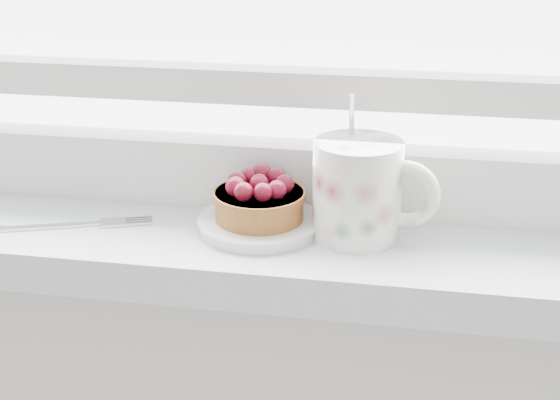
% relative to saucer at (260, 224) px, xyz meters
% --- Properties ---
extents(saucer, '(0.12, 0.12, 0.01)m').
position_rel_saucer_xyz_m(saucer, '(0.00, 0.00, 0.00)').
color(saucer, silver).
rests_on(saucer, windowsill).
extents(raspberry_tart, '(0.09, 0.09, 0.05)m').
position_rel_saucer_xyz_m(raspberry_tart, '(-0.00, 0.00, 0.03)').
color(raspberry_tart, brown).
rests_on(raspberry_tart, saucer).
extents(floral_mug, '(0.13, 0.10, 0.14)m').
position_rel_saucer_xyz_m(floral_mug, '(0.10, 0.00, 0.04)').
color(floral_mug, white).
rests_on(floral_mug, windowsill).
extents(fork, '(0.16, 0.07, 0.00)m').
position_rel_saucer_xyz_m(fork, '(-0.19, -0.03, -0.00)').
color(fork, silver).
rests_on(fork, windowsill).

